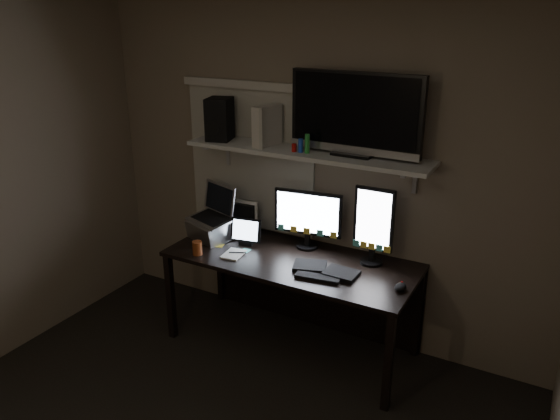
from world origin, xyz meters
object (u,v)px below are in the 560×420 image
Objects in this scene: tv at (355,114)px; monitor_landscape at (308,219)px; desk at (299,273)px; tablet at (246,231)px; keyboard at (325,270)px; monitor_portrait at (374,226)px; game_console at (267,126)px; speaker at (220,119)px; laptop at (211,214)px; cup at (197,248)px; mouse at (400,287)px.

monitor_landscape is at bearing -176.68° from tv.
tablet is at bearing -171.21° from desk.
keyboard is at bearing -96.05° from tv.
monitor_landscape is at bearing 80.40° from desk.
monitor_portrait is 1.04m from game_console.
monitor_landscape is 1.00m from speaker.
speaker is (-1.05, -0.05, -0.12)m from tv.
monitor_portrait is 1.40× the size of laptop.
tv is at bearing 27.61° from cup.
speaker reaches higher than cup.
monitor_landscape reaches higher than tablet.
monitor_landscape reaches higher than desk.
keyboard is 0.73m from tablet.
keyboard is 1.95× the size of tablet.
monitor_portrait is at bearing 13.57° from game_console.
mouse is at bearing -31.74° from tv.
speaker is at bearing -175.68° from tv.
tv is (-0.48, 0.32, 1.01)m from mouse.
tablet is 0.59× the size of laptop.
cup is (-1.45, -0.19, 0.03)m from mouse.
tv is at bearing 29.53° from laptop.
speaker is at bearing 99.89° from cup.
mouse is at bearing -43.15° from monitor_portrait.
monitor_portrait reaches higher than desk.
cup is at bearing -110.47° from game_console.
tablet reaches higher than keyboard.
mouse reaches higher than desk.
laptop reaches higher than tablet.
cup is (-0.93, -0.19, 0.04)m from keyboard.
desk is 0.41m from keyboard.
monitor_landscape is at bearing -12.57° from speaker.
tv is 3.19× the size of game_console.
monitor_portrait is at bearing -10.15° from monitor_landscape.
mouse is (0.81, -0.31, -0.20)m from monitor_landscape.
laptop is at bearing -171.85° from monitor_portrait.
game_console is (-0.65, -0.04, -0.13)m from tv.
tv reaches higher than cup.
monitor_landscape reaches higher than keyboard.
desk is 1.12m from game_console.
cup is at bearing -149.37° from monitor_landscape.
mouse is 1.16m from tv.
desk is 0.78m from cup.
game_console is at bearing 43.45° from tablet.
game_console is at bearing -179.91° from monitor_portrait.
speaker is at bearing 171.87° from mouse.
monitor_portrait is 1.39m from speaker.
monitor_portrait is at bearing 22.11° from cup.
desk is 3.87× the size of keyboard.
tv reaches higher than game_console.
desk is 6.24× the size of game_console.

